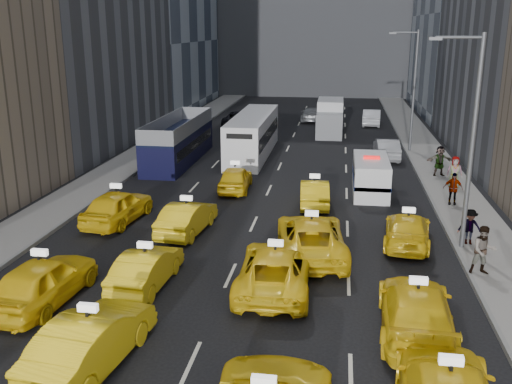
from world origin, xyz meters
TOP-DOWN VIEW (x-y plane):
  - sidewalk_west at (-10.50, 25.00)m, footprint 3.00×90.00m
  - sidewalk_east at (10.50, 25.00)m, footprint 3.00×90.00m
  - curb_west at (-9.05, 25.00)m, footprint 0.15×90.00m
  - curb_east at (9.05, 25.00)m, footprint 0.15×90.00m
  - streetlight_near at (9.18, 12.00)m, footprint 2.15×0.22m
  - streetlight_far at (9.18, 32.00)m, footprint 2.15×0.22m
  - taxi_5 at (-2.69, 1.43)m, footprint 2.34×5.06m
  - taxi_8 at (-5.92, 4.82)m, footprint 2.34×5.02m
  - taxi_9 at (-2.87, 6.65)m, footprint 1.73×4.31m
  - taxi_10 at (1.83, 7.13)m, footprint 2.64×5.60m
  - taxi_11 at (6.49, 4.60)m, footprint 2.46×5.51m
  - taxi_12 at (-6.59, 13.28)m, footprint 2.44×4.97m
  - taxi_13 at (-2.87, 12.38)m, footprint 2.01×4.54m
  - taxi_14 at (2.95, 10.43)m, footprint 3.37×6.16m
  - taxi_15 at (7.05, 12.32)m, footprint 2.45×4.88m
  - taxi_16 at (-1.94, 19.71)m, footprint 1.88×4.28m
  - taxi_17 at (2.75, 17.44)m, footprint 1.76×4.33m
  - nypd_van at (5.82, 20.32)m, footprint 2.14×5.09m
  - double_decker at (-7.21, 26.50)m, footprint 2.44×10.63m
  - city_bus at (-2.36, 29.33)m, footprint 3.05×11.75m
  - box_truck at (3.09, 38.83)m, footprint 2.47×6.57m
  - misc_car_0 at (7.38, 29.42)m, footprint 1.72×4.53m
  - misc_car_1 at (-5.69, 41.62)m, footprint 2.44×5.24m
  - misc_car_2 at (1.16, 45.83)m, footprint 2.14×4.89m
  - misc_car_3 at (-2.95, 43.73)m, footprint 2.01×4.37m
  - misc_car_4 at (7.00, 44.20)m, footprint 1.91×4.79m
  - pedestrian_1 at (9.49, 9.21)m, footprint 0.97×0.59m
  - pedestrian_2 at (9.66, 12.38)m, footprint 1.02×0.46m
  - pedestrian_3 at (9.98, 18.23)m, footprint 1.03×0.53m
  - pedestrian_4 at (10.67, 21.64)m, footprint 0.93×0.55m
  - pedestrian_5 at (10.27, 24.41)m, footprint 1.81×0.76m

SIDE VIEW (x-z plane):
  - sidewalk_west at x=-10.50m, z-range 0.00..0.15m
  - sidewalk_east at x=10.50m, z-range 0.00..0.15m
  - curb_west at x=-9.05m, z-range 0.00..0.18m
  - curb_east at x=9.05m, z-range 0.00..0.18m
  - taxi_15 at x=7.05m, z-range 0.00..1.36m
  - taxi_9 at x=-2.87m, z-range 0.00..1.39m
  - taxi_17 at x=2.75m, z-range 0.00..1.40m
  - misc_car_2 at x=1.16m, z-range 0.00..1.40m
  - taxi_16 at x=-1.94m, z-range 0.00..1.43m
  - taxi_13 at x=-2.87m, z-range 0.00..1.45m
  - misc_car_1 at x=-5.69m, z-range 0.00..1.45m
  - misc_car_3 at x=-2.95m, z-range 0.00..1.45m
  - misc_car_0 at x=7.38m, z-range 0.00..1.48m
  - taxi_10 at x=1.83m, z-range 0.00..1.55m
  - misc_car_4 at x=7.00m, z-range 0.00..1.55m
  - taxi_11 at x=6.49m, z-range 0.00..1.57m
  - taxi_5 at x=-2.69m, z-range 0.00..1.61m
  - taxi_12 at x=-6.59m, z-range 0.00..1.63m
  - taxi_14 at x=2.95m, z-range 0.00..1.63m
  - taxi_8 at x=-5.92m, z-range 0.00..1.66m
  - pedestrian_2 at x=9.66m, z-range 0.15..1.71m
  - nypd_van at x=5.82m, z-range -0.10..2.05m
  - pedestrian_3 at x=9.98m, z-range 0.15..1.86m
  - pedestrian_4 at x=10.67m, z-range 0.15..2.01m
  - pedestrian_5 at x=10.27m, z-range 0.15..2.04m
  - pedestrian_1 at x=9.49m, z-range 0.15..2.05m
  - box_truck at x=3.09m, z-range -0.03..2.94m
  - city_bus at x=-2.36m, z-range -0.01..2.99m
  - double_decker at x=-7.21m, z-range -0.02..3.07m
  - streetlight_near at x=9.18m, z-range 0.42..9.42m
  - streetlight_far at x=9.18m, z-range 0.42..9.42m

